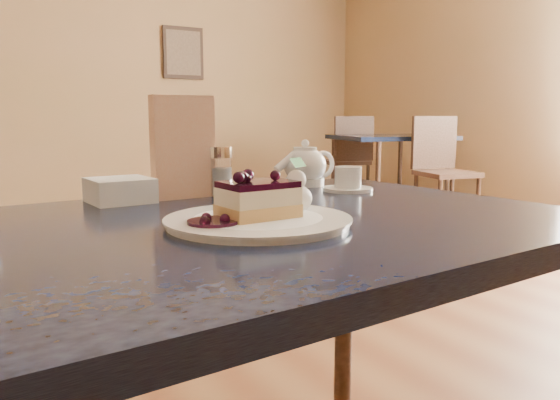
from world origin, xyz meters
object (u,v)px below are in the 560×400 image
dessert_plate (258,221)px  cheesecake_slice (258,200)px  bg_table_far_right (389,207)px  main_table (243,265)px  tea_set (313,170)px

dessert_plate → cheesecake_slice: 0.04m
bg_table_far_right → main_table: bearing=-122.0°
main_table → bg_table_far_right: bearing=40.5°
dessert_plate → bg_table_far_right: dessert_plate is taller
tea_set → dessert_plate: bearing=-133.9°
cheesecake_slice → bg_table_far_right: size_ratio=0.07×
main_table → dessert_plate: (0.00, -0.05, 0.08)m
bg_table_far_right → cheesecake_slice: bearing=-121.5°
tea_set → bg_table_far_right: (2.71, 2.75, -0.71)m
main_table → bg_table_far_right: 4.38m
cheesecake_slice → tea_set: size_ratio=0.50×
dessert_plate → bg_table_far_right: size_ratio=0.16×
dessert_plate → tea_set: bearing=46.1°
tea_set → cheesecake_slice: bearing=-133.9°
dessert_plate → tea_set: tea_set is taller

